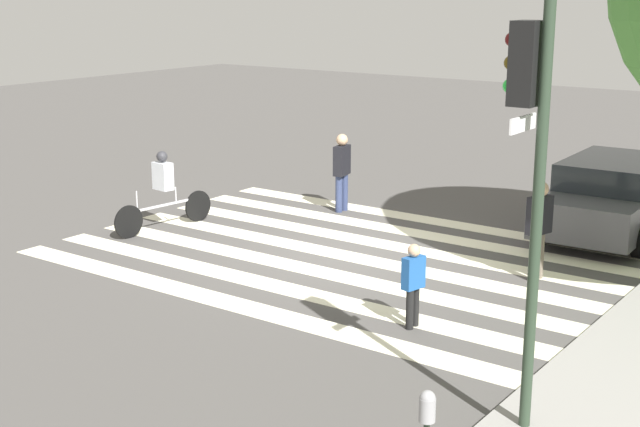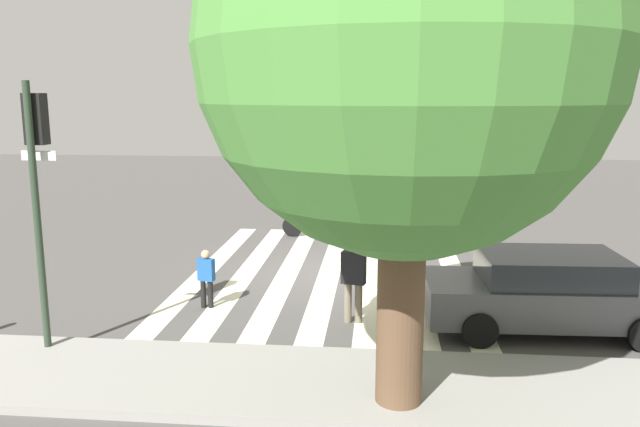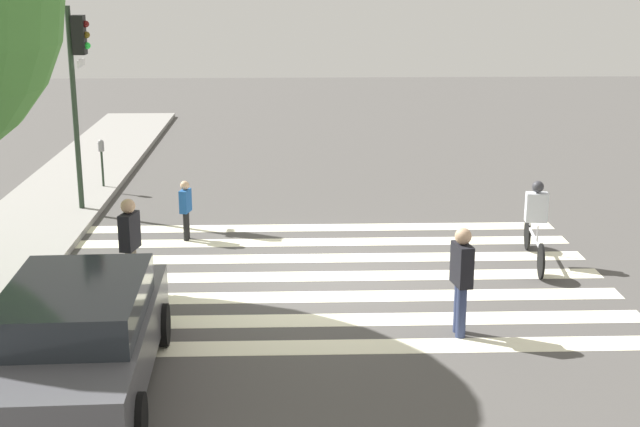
{
  "view_description": "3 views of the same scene",
  "coord_description": "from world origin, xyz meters",
  "px_view_note": "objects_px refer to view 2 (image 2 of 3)",
  "views": [
    {
      "loc": [
        12.85,
        8.78,
        4.75
      ],
      "look_at": [
        0.96,
        0.18,
        1.01
      ],
      "focal_mm": 50.0,
      "sensor_mm": 36.0,
      "label": 1
    },
    {
      "loc": [
        -1.21,
        15.07,
        4.39
      ],
      "look_at": [
        0.26,
        -0.21,
        1.48
      ],
      "focal_mm": 35.0,
      "sensor_mm": 36.0,
      "label": 2
    },
    {
      "loc": [
        -15.28,
        0.64,
        5.44
      ],
      "look_at": [
        0.35,
        0.13,
        1.09
      ],
      "focal_mm": 50.0,
      "sensor_mm": 36.0,
      "label": 3
    }
  ],
  "objects_px": {
    "pedestrian_adult_blue_shirt": "(353,276)",
    "car_parked_dark_suv": "(548,291)",
    "traffic_light": "(37,166)",
    "pedestrian_adult_tall_backpack": "(206,275)",
    "pedestrian_adult_yellow_jacket": "(433,223)",
    "street_tree": "(407,49)",
    "cyclist_near_curb": "(319,211)"
  },
  "relations": [
    {
      "from": "pedestrian_adult_yellow_jacket",
      "to": "car_parked_dark_suv",
      "type": "height_order",
      "value": "pedestrian_adult_yellow_jacket"
    },
    {
      "from": "pedestrian_adult_yellow_jacket",
      "to": "pedestrian_adult_blue_shirt",
      "type": "bearing_deg",
      "value": 60.0
    },
    {
      "from": "pedestrian_adult_tall_backpack",
      "to": "car_parked_dark_suv",
      "type": "relative_size",
      "value": 0.27
    },
    {
      "from": "pedestrian_adult_yellow_jacket",
      "to": "pedestrian_adult_blue_shirt",
      "type": "relative_size",
      "value": 1.01
    },
    {
      "from": "street_tree",
      "to": "pedestrian_adult_yellow_jacket",
      "type": "distance_m",
      "value": 9.65
    },
    {
      "from": "street_tree",
      "to": "pedestrian_adult_tall_backpack",
      "type": "xyz_separation_m",
      "value": [
        3.89,
        -3.98,
        -4.27
      ]
    },
    {
      "from": "traffic_light",
      "to": "pedestrian_adult_tall_backpack",
      "type": "distance_m",
      "value": 4.12
    },
    {
      "from": "pedestrian_adult_yellow_jacket",
      "to": "pedestrian_adult_blue_shirt",
      "type": "height_order",
      "value": "pedestrian_adult_yellow_jacket"
    },
    {
      "from": "street_tree",
      "to": "car_parked_dark_suv",
      "type": "height_order",
      "value": "street_tree"
    },
    {
      "from": "pedestrian_adult_yellow_jacket",
      "to": "car_parked_dark_suv",
      "type": "distance_m",
      "value": 5.62
    },
    {
      "from": "street_tree",
      "to": "pedestrian_adult_blue_shirt",
      "type": "bearing_deg",
      "value": -76.91
    },
    {
      "from": "street_tree",
      "to": "pedestrian_adult_tall_backpack",
      "type": "bearing_deg",
      "value": -45.69
    },
    {
      "from": "street_tree",
      "to": "car_parked_dark_suv",
      "type": "distance_m",
      "value": 6.1
    },
    {
      "from": "pedestrian_adult_blue_shirt",
      "to": "car_parked_dark_suv",
      "type": "bearing_deg",
      "value": -167.38
    },
    {
      "from": "pedestrian_adult_tall_backpack",
      "to": "traffic_light",
      "type": "bearing_deg",
      "value": -116.8
    },
    {
      "from": "pedestrian_adult_yellow_jacket",
      "to": "pedestrian_adult_tall_backpack",
      "type": "xyz_separation_m",
      "value": [
        5.06,
        4.72,
        -0.26
      ]
    },
    {
      "from": "pedestrian_adult_blue_shirt",
      "to": "cyclist_near_curb",
      "type": "distance_m",
      "value": 7.46
    },
    {
      "from": "traffic_light",
      "to": "cyclist_near_curb",
      "type": "distance_m",
      "value": 10.26
    },
    {
      "from": "pedestrian_adult_blue_shirt",
      "to": "pedestrian_adult_yellow_jacket",
      "type": "bearing_deg",
      "value": -96.88
    },
    {
      "from": "street_tree",
      "to": "pedestrian_adult_tall_backpack",
      "type": "distance_m",
      "value": 7.02
    },
    {
      "from": "pedestrian_adult_yellow_jacket",
      "to": "pedestrian_adult_tall_backpack",
      "type": "height_order",
      "value": "pedestrian_adult_yellow_jacket"
    },
    {
      "from": "traffic_light",
      "to": "pedestrian_adult_yellow_jacket",
      "type": "bearing_deg",
      "value": -134.79
    },
    {
      "from": "traffic_light",
      "to": "pedestrian_adult_blue_shirt",
      "type": "xyz_separation_m",
      "value": [
        -5.18,
        -1.9,
        -2.3
      ]
    },
    {
      "from": "pedestrian_adult_blue_shirt",
      "to": "cyclist_near_curb",
      "type": "bearing_deg",
      "value": -65.88
    },
    {
      "from": "pedestrian_adult_tall_backpack",
      "to": "pedestrian_adult_blue_shirt",
      "type": "bearing_deg",
      "value": 2.54
    },
    {
      "from": "pedestrian_adult_tall_backpack",
      "to": "pedestrian_adult_blue_shirt",
      "type": "height_order",
      "value": "pedestrian_adult_blue_shirt"
    },
    {
      "from": "street_tree",
      "to": "pedestrian_adult_tall_backpack",
      "type": "relative_size",
      "value": 6.21
    },
    {
      "from": "cyclist_near_curb",
      "to": "pedestrian_adult_tall_backpack",
      "type": "bearing_deg",
      "value": 82.33
    },
    {
      "from": "pedestrian_adult_blue_shirt",
      "to": "cyclist_near_curb",
      "type": "relative_size",
      "value": 0.7
    },
    {
      "from": "pedestrian_adult_tall_backpack",
      "to": "car_parked_dark_suv",
      "type": "xyz_separation_m",
      "value": [
        -6.77,
        0.64,
        0.06
      ]
    },
    {
      "from": "traffic_light",
      "to": "car_parked_dark_suv",
      "type": "distance_m",
      "value": 9.38
    },
    {
      "from": "pedestrian_adult_blue_shirt",
      "to": "car_parked_dark_suv",
      "type": "distance_m",
      "value": 3.68
    }
  ]
}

